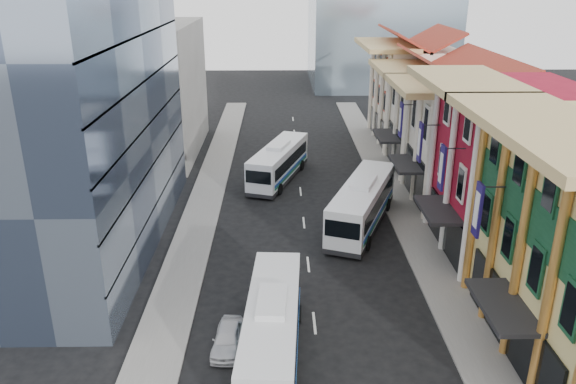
{
  "coord_description": "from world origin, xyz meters",
  "views": [
    {
      "loc": [
        -1.98,
        -19.3,
        18.67
      ],
      "look_at": [
        -1.36,
        17.2,
        4.52
      ],
      "focal_mm": 35.0,
      "sensor_mm": 36.0,
      "label": 1
    }
  ],
  "objects_px": {
    "bus_left_near": "(272,329)",
    "bus_left_far": "(279,162)",
    "bus_right": "(362,203)",
    "sedan_left": "(228,338)",
    "office_tower": "(50,35)"
  },
  "relations": [
    {
      "from": "bus_left_near",
      "to": "bus_left_far",
      "type": "distance_m",
      "value": 27.42
    },
    {
      "from": "bus_left_near",
      "to": "bus_right",
      "type": "xyz_separation_m",
      "value": [
        6.93,
        16.47,
        0.15
      ]
    },
    {
      "from": "bus_left_far",
      "to": "bus_right",
      "type": "xyz_separation_m",
      "value": [
        6.55,
        -10.94,
        0.12
      ]
    },
    {
      "from": "sedan_left",
      "to": "bus_left_near",
      "type": "bearing_deg",
      "value": -16.75
    },
    {
      "from": "bus_left_near",
      "to": "sedan_left",
      "type": "relative_size",
      "value": 3.07
    },
    {
      "from": "office_tower",
      "to": "bus_right",
      "type": "relative_size",
      "value": 2.44
    },
    {
      "from": "bus_right",
      "to": "office_tower",
      "type": "bearing_deg",
      "value": -152.73
    },
    {
      "from": "bus_left_far",
      "to": "sedan_left",
      "type": "xyz_separation_m",
      "value": [
        -2.77,
        -26.5,
        -1.22
      ]
    },
    {
      "from": "office_tower",
      "to": "bus_left_near",
      "type": "distance_m",
      "value": 24.24
    },
    {
      "from": "bus_left_far",
      "to": "bus_right",
      "type": "relative_size",
      "value": 0.94
    },
    {
      "from": "bus_right",
      "to": "sedan_left",
      "type": "xyz_separation_m",
      "value": [
        -9.31,
        -15.56,
        -1.34
      ]
    },
    {
      "from": "office_tower",
      "to": "bus_right",
      "type": "distance_m",
      "value": 25.29
    },
    {
      "from": "office_tower",
      "to": "sedan_left",
      "type": "distance_m",
      "value": 23.05
    },
    {
      "from": "office_tower",
      "to": "bus_left_far",
      "type": "bearing_deg",
      "value": 41.49
    },
    {
      "from": "office_tower",
      "to": "bus_right",
      "type": "height_order",
      "value": "office_tower"
    }
  ]
}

